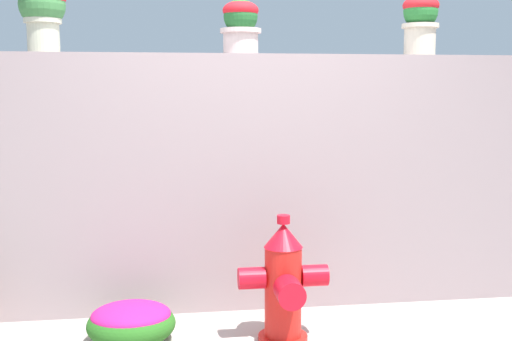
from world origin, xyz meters
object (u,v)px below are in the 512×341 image
potted_plant_3 (420,20)px  flower_bush_left (131,321)px  potted_plant_2 (241,24)px  fire_hydrant (284,285)px  potted_plant_1 (42,8)px

potted_plant_3 → flower_bush_left: 2.85m
potted_plant_2 → fire_hydrant: bearing=-77.8°
potted_plant_2 → potted_plant_3: potted_plant_3 is taller
potted_plant_1 → potted_plant_2: size_ratio=1.21×
potted_plant_2 → flower_bush_left: potted_plant_2 is taller
fire_hydrant → flower_bush_left: size_ratio=1.46×
potted_plant_3 → flower_bush_left: bearing=-162.0°
potted_plant_1 → potted_plant_2: bearing=2.5°
potted_plant_3 → potted_plant_2: bearing=-179.5°
potted_plant_1 → potted_plant_3: (2.59, 0.07, -0.03)m
potted_plant_1 → fire_hydrant: size_ratio=0.58×
fire_hydrant → flower_bush_left: 0.94m
potted_plant_2 → flower_bush_left: (-0.75, -0.65, -1.83)m
potted_plant_2 → fire_hydrant: (0.16, -0.76, -1.61)m
potted_plant_1 → flower_bush_left: 2.07m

